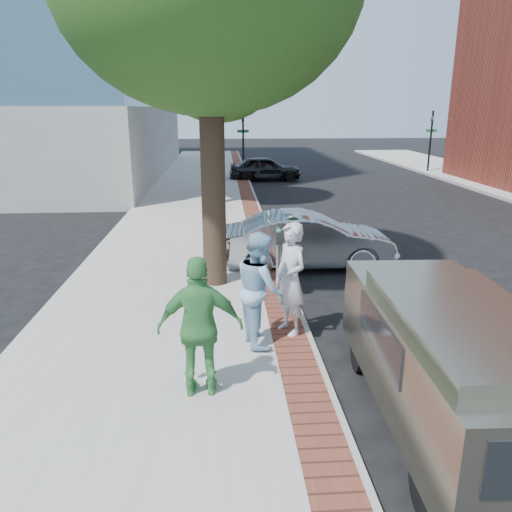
{
  "coord_description": "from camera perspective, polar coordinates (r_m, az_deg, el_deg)",
  "views": [
    {
      "loc": [
        -0.4,
        -8.77,
        3.93
      ],
      "look_at": [
        0.21,
        0.39,
        1.2
      ],
      "focal_mm": 35.0,
      "sensor_mm": 36.0,
      "label": 1
    }
  ],
  "objects": [
    {
      "name": "parking_meter",
      "position": [
        10.17,
        2.54,
        1.0
      ],
      "size": [
        0.12,
        0.32,
        1.47
      ],
      "color": "gray",
      "rests_on": "sidewalk"
    },
    {
      "name": "person_gray",
      "position": [
        8.52,
        3.96,
        -2.64
      ],
      "size": [
        0.74,
        0.85,
        1.97
      ],
      "primitive_type": "imported",
      "rotation": [
        0.0,
        0.0,
        -1.11
      ],
      "color": "#B7B8BD",
      "rests_on": "sidewalk"
    },
    {
      "name": "curb",
      "position": [
        17.27,
        1.06,
        3.65
      ],
      "size": [
        0.1,
        60.0,
        0.15
      ],
      "primitive_type": "cube",
      "color": "gray",
      "rests_on": "ground"
    },
    {
      "name": "brick_strip",
      "position": [
        17.23,
        -0.1,
        3.9
      ],
      "size": [
        0.6,
        60.0,
        0.01
      ],
      "primitive_type": "cube",
      "color": "brown",
      "rests_on": "sidewalk"
    },
    {
      "name": "tree_far",
      "position": [
        20.82,
        -4.4,
        20.27
      ],
      "size": [
        4.8,
        4.8,
        7.14
      ],
      "color": "black",
      "rests_on": "sidewalk"
    },
    {
      "name": "office_base",
      "position": [
        33.31,
        -26.66,
        11.52
      ],
      "size": [
        18.2,
        22.2,
        4.0
      ],
      "primitive_type": "cube",
      "color": "gray",
      "rests_on": "ground"
    },
    {
      "name": "person_officer",
      "position": [
        8.16,
        0.44,
        -3.73
      ],
      "size": [
        0.88,
        1.04,
        1.9
      ],
      "primitive_type": "imported",
      "rotation": [
        0.0,
        0.0,
        1.76
      ],
      "color": "#8FBBDD",
      "rests_on": "sidewalk"
    },
    {
      "name": "sidewalk",
      "position": [
        17.24,
        -7.43,
        3.5
      ],
      "size": [
        5.0,
        60.0,
        0.15
      ],
      "primitive_type": "cube",
      "color": "#9E9991",
      "rests_on": "ground"
    },
    {
      "name": "bg_car",
      "position": [
        28.41,
        1.04,
        9.98
      ],
      "size": [
        4.06,
        1.75,
        1.37
      ],
      "primitive_type": "imported",
      "rotation": [
        0.0,
        0.0,
        1.61
      ],
      "color": "black",
      "rests_on": "ground"
    },
    {
      "name": "person_green",
      "position": [
        6.74,
        -6.38,
        -8.09
      ],
      "size": [
        1.15,
        0.49,
        1.96
      ],
      "primitive_type": "imported",
      "rotation": [
        0.0,
        0.0,
        3.15
      ],
      "color": "#43954A",
      "rests_on": "sidewalk"
    },
    {
      "name": "ground",
      "position": [
        9.62,
        -1.13,
        -7.55
      ],
      "size": [
        120.0,
        120.0,
        0.0
      ],
      "primitive_type": "plane",
      "color": "black",
      "rests_on": "ground"
    },
    {
      "name": "signal_near",
      "position": [
        30.85,
        -1.48,
        13.42
      ],
      "size": [
        0.7,
        0.15,
        3.8
      ],
      "color": "black",
      "rests_on": "ground"
    },
    {
      "name": "signal_far",
      "position": [
        33.41,
        19.35,
        12.77
      ],
      "size": [
        0.7,
        0.15,
        3.8
      ],
      "color": "black",
      "rests_on": "ground"
    },
    {
      "name": "sedan_silver",
      "position": [
        12.68,
        5.97,
        1.75
      ],
      "size": [
        4.3,
        1.52,
        1.42
      ],
      "primitive_type": "imported",
      "rotation": [
        0.0,
        0.0,
        1.57
      ],
      "color": "#A3A5AA",
      "rests_on": "ground"
    },
    {
      "name": "van",
      "position": [
        6.9,
        20.95,
        -10.42
      ],
      "size": [
        1.91,
        4.65,
        1.69
      ],
      "rotation": [
        0.0,
        0.0,
        -0.03
      ],
      "color": "gray",
      "rests_on": "ground"
    }
  ]
}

